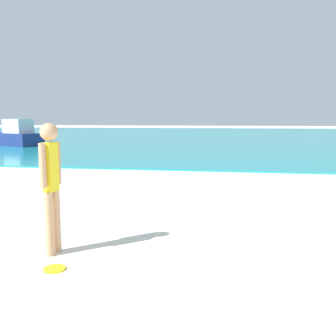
# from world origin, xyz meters

# --- Properties ---
(water) EXTENTS (160.00, 60.00, 0.06)m
(water) POSITION_xyz_m (0.00, 41.11, 0.03)
(water) COLOR teal
(water) RESTS_ON ground
(person_standing) EXTENTS (0.23, 0.39, 1.70)m
(person_standing) POSITION_xyz_m (-1.53, 3.24, 0.97)
(person_standing) COLOR tan
(person_standing) RESTS_ON ground
(frisbee) EXTENTS (0.25, 0.25, 0.03)m
(frisbee) POSITION_xyz_m (-1.28, 2.75, 0.01)
(frisbee) COLOR yellow
(frisbee) RESTS_ON ground
(boat_near) EXTENTS (5.21, 3.61, 1.70)m
(boat_near) POSITION_xyz_m (-13.22, 21.01, 0.65)
(boat_near) COLOR navy
(boat_near) RESTS_ON water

